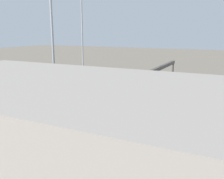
% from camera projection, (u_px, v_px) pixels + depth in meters
% --- Properties ---
extents(ground_plane, '(400.00, 400.00, 0.00)m').
position_uv_depth(ground_plane, '(124.00, 101.00, 61.69)').
color(ground_plane, '#756B5B').
extents(track_bed_0, '(140.00, 2.80, 0.12)m').
position_uv_depth(track_bed_0, '(141.00, 90.00, 72.57)').
color(track_bed_0, '#3D3833').
rests_on(track_bed_0, ground_plane).
extents(track_bed_1, '(140.00, 2.80, 0.12)m').
position_uv_depth(track_bed_1, '(135.00, 94.00, 68.21)').
color(track_bed_1, '#4C443D').
rests_on(track_bed_1, ground_plane).
extents(track_bed_2, '(140.00, 2.80, 0.12)m').
position_uv_depth(track_bed_2, '(128.00, 98.00, 63.85)').
color(track_bed_2, '#4C443D').
rests_on(track_bed_2, ground_plane).
extents(track_bed_3, '(140.00, 2.80, 0.12)m').
position_uv_depth(track_bed_3, '(119.00, 103.00, 59.49)').
color(track_bed_3, '#4C443D').
rests_on(track_bed_3, ground_plane).
extents(track_bed_4, '(140.00, 2.80, 0.12)m').
position_uv_depth(track_bed_4, '(110.00, 109.00, 55.13)').
color(track_bed_4, '#3D3833').
rests_on(track_bed_4, ground_plane).
extents(track_bed_5, '(140.00, 2.80, 0.12)m').
position_uv_depth(track_bed_5, '(98.00, 116.00, 50.77)').
color(track_bed_5, '#3D3833').
rests_on(track_bed_5, ground_plane).
extents(train_on_track_5, '(66.40, 3.06, 4.40)m').
position_uv_depth(train_on_track_5, '(140.00, 112.00, 46.46)').
color(train_on_track_5, '#1E6B9E').
rests_on(train_on_track_5, ground_plane).
extents(light_mast_0, '(2.80, 0.70, 30.18)m').
position_uv_depth(light_mast_0, '(82.00, 24.00, 79.30)').
color(light_mast_0, '#9EA0A5').
rests_on(light_mast_0, ground_plane).
extents(light_mast_1, '(2.80, 0.70, 29.34)m').
position_uv_depth(light_mast_1, '(52.00, 21.00, 47.53)').
color(light_mast_1, '#9EA0A5').
rests_on(light_mast_1, ground_plane).
extents(signal_gantry, '(0.70, 30.00, 8.80)m').
position_uv_depth(signal_gantry, '(158.00, 73.00, 56.43)').
color(signal_gantry, '#4C4742').
rests_on(signal_gantry, ground_plane).
extents(maintenance_shed, '(58.66, 21.23, 11.67)m').
position_uv_depth(maintenance_shed, '(140.00, 150.00, 23.44)').
color(maintenance_shed, '#9E9389').
rests_on(maintenance_shed, ground_plane).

